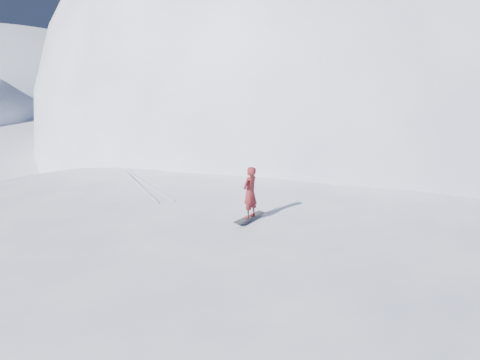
{
  "coord_description": "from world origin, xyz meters",
  "views": [
    {
      "loc": [
        -3.62,
        -14.05,
        7.52
      ],
      "look_at": [
        1.48,
        0.01,
        3.5
      ],
      "focal_mm": 32.0,
      "sensor_mm": 36.0,
      "label": 1
    }
  ],
  "objects": [
    {
      "name": "wind_bumps",
      "position": [
        -0.56,
        2.12,
        0.0
      ],
      "size": [
        16.0,
        14.4,
        1.0
      ],
      "color": "white",
      "rests_on": "ground"
    },
    {
      "name": "board_tracks",
      "position": [
        -1.44,
        4.68,
        2.42
      ],
      "size": [
        1.43,
        5.96,
        0.04
      ],
      "color": "silver",
      "rests_on": "ground"
    },
    {
      "name": "peak_shoulder",
      "position": [
        10.0,
        20.0,
        0.0
      ],
      "size": [
        28.0,
        24.0,
        18.0
      ],
      "primitive_type": "ellipsoid",
      "color": "white",
      "rests_on": "ground"
    },
    {
      "name": "near_ridge",
      "position": [
        1.0,
        3.0,
        0.0
      ],
      "size": [
        36.0,
        28.0,
        4.8
      ],
      "primitive_type": "ellipsoid",
      "color": "white",
      "rests_on": "ground"
    },
    {
      "name": "snowboard",
      "position": [
        1.48,
        -0.99,
        2.41
      ],
      "size": [
        1.41,
        1.06,
        0.03
      ],
      "primitive_type": "cube",
      "rotation": [
        0.0,
        0.0,
        0.58
      ],
      "color": "black",
      "rests_on": "near_ridge"
    },
    {
      "name": "snowboarder",
      "position": [
        1.48,
        -0.99,
        3.32
      ],
      "size": [
        0.78,
        0.71,
        1.78
      ],
      "primitive_type": "imported",
      "rotation": [
        0.0,
        0.0,
        3.72
      ],
      "color": "maroon",
      "rests_on": "snowboard"
    },
    {
      "name": "ground",
      "position": [
        0.0,
        0.0,
        0.0
      ],
      "size": [
        400.0,
        400.0,
        0.0
      ],
      "primitive_type": "plane",
      "color": "white",
      "rests_on": "ground"
    },
    {
      "name": "summit_peak",
      "position": [
        22.0,
        26.0,
        0.0
      ],
      "size": [
        60.0,
        56.0,
        56.0
      ],
      "primitive_type": "ellipsoid",
      "color": "white",
      "rests_on": "ground"
    }
  ]
}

